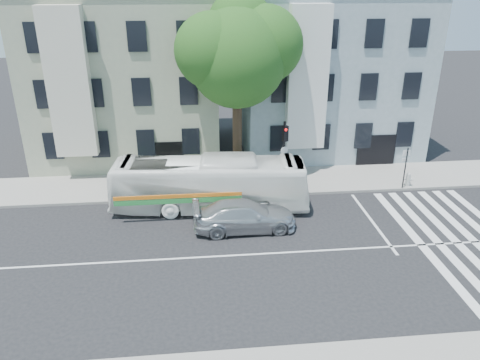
{
  "coord_description": "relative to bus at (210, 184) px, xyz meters",
  "views": [
    {
      "loc": [
        -2.55,
        -18.17,
        11.75
      ],
      "look_at": [
        -0.38,
        3.12,
        2.4
      ],
      "focal_mm": 35.0,
      "sensor_mm": 36.0,
      "label": 1
    }
  ],
  "objects": [
    {
      "name": "building_right",
      "position": [
        8.85,
        10.15,
        4.03
      ],
      "size": [
        12.0,
        10.0,
        11.0
      ],
      "primitive_type": "cube",
      "color": "#83959C",
      "rests_on": "ground"
    },
    {
      "name": "street_tree",
      "position": [
        1.91,
        3.89,
        6.36
      ],
      "size": [
        7.3,
        5.9,
        11.1
      ],
      "color": "#2D2116",
      "rests_on": "ground"
    },
    {
      "name": "building_left",
      "position": [
        -5.15,
        10.15,
        4.03
      ],
      "size": [
        12.0,
        10.0,
        11.0
      ],
      "primitive_type": "cube",
      "color": "gray",
      "rests_on": "ground"
    },
    {
      "name": "far_sign_pole",
      "position": [
        11.52,
        1.29,
        0.27
      ],
      "size": [
        0.46,
        0.18,
        2.52
      ],
      "rotation": [
        0.0,
        0.0,
        0.09
      ],
      "color": "black",
      "rests_on": "sidewalk_far"
    },
    {
      "name": "fire_hydrant",
      "position": [
        11.95,
        1.51,
        -0.89
      ],
      "size": [
        0.48,
        0.3,
        0.85
      ],
      "rotation": [
        0.0,
        0.0,
        -0.33
      ],
      "color": "#B5B5B0",
      "rests_on": "sidewalk_far"
    },
    {
      "name": "hedge",
      "position": [
        -0.83,
        1.95,
        -0.97
      ],
      "size": [
        8.25,
        3.77,
        0.7
      ],
      "primitive_type": null,
      "rotation": [
        0.0,
        0.0,
        -0.36
      ],
      "color": "#206421",
      "rests_on": "sidewalk_far"
    },
    {
      "name": "sedan",
      "position": [
        1.64,
        -2.43,
        -0.73
      ],
      "size": [
        2.22,
        5.2,
        1.49
      ],
      "primitive_type": "imported",
      "rotation": [
        0.0,
        0.0,
        1.6
      ],
      "color": "silver",
      "rests_on": "ground"
    },
    {
      "name": "traffic_signal",
      "position": [
        4.31,
        1.5,
        1.35
      ],
      "size": [
        0.44,
        0.54,
        4.37
      ],
      "rotation": [
        0.0,
        0.0,
        0.36
      ],
      "color": "black",
      "rests_on": "ground"
    },
    {
      "name": "ground",
      "position": [
        1.85,
        -4.85,
        -1.47
      ],
      "size": [
        120.0,
        120.0,
        0.0
      ],
      "primitive_type": "plane",
      "color": "black",
      "rests_on": "ground"
    },
    {
      "name": "sidewalk_far",
      "position": [
        1.85,
        3.15,
        -1.4
      ],
      "size": [
        80.0,
        4.0,
        0.15
      ],
      "primitive_type": "cube",
      "color": "gray",
      "rests_on": "ground"
    },
    {
      "name": "bus",
      "position": [
        0.0,
        0.0,
        0.0
      ],
      "size": [
        3.35,
        10.74,
        2.95
      ],
      "primitive_type": "imported",
      "rotation": [
        0.0,
        0.0,
        1.49
      ],
      "color": "white",
      "rests_on": "ground"
    }
  ]
}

